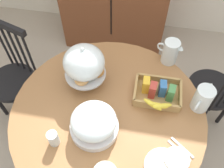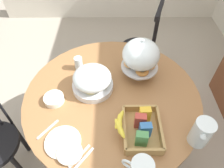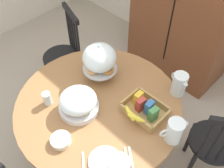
# 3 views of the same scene
# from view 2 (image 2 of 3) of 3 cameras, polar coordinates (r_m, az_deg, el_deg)

# --- Properties ---
(ground_plane) EXTENTS (10.00, 10.00, 0.00)m
(ground_plane) POSITION_cam_2_polar(r_m,az_deg,el_deg) (2.11, -0.19, -16.28)
(ground_plane) COLOR #A89E8E
(dining_table) EXTENTS (1.28, 1.28, 0.74)m
(dining_table) POSITION_cam_2_polar(r_m,az_deg,el_deg) (1.65, 0.02, -7.15)
(dining_table) COLOR olive
(dining_table) RESTS_ON ground_plane
(windsor_chair_near_window) EXTENTS (0.43, 0.43, 0.97)m
(windsor_chair_near_window) POSITION_cam_2_polar(r_m,az_deg,el_deg) (2.36, 7.83, 9.53)
(windsor_chair_near_window) COLOR black
(windsor_chair_near_window) RESTS_ON ground_plane
(pastry_stand_with_dome) EXTENTS (0.28, 0.28, 0.34)m
(pastry_stand_with_dome) POSITION_cam_2_polar(r_m,az_deg,el_deg) (1.51, 8.01, 7.72)
(pastry_stand_with_dome) COLOR silver
(pastry_stand_with_dome) RESTS_ON dining_table
(fruit_platter_covered) EXTENTS (0.30, 0.30, 0.18)m
(fruit_platter_covered) POSITION_cam_2_polar(r_m,az_deg,el_deg) (1.48, -5.52, 0.99)
(fruit_platter_covered) COLOR silver
(fruit_platter_covered) RESTS_ON dining_table
(milk_pitcher) EXTENTS (0.19, 0.11, 0.19)m
(milk_pitcher) POSITION_cam_2_polar(r_m,az_deg,el_deg) (1.32, 23.48, -12.44)
(milk_pitcher) COLOR silver
(milk_pitcher) RESTS_ON dining_table
(cereal_basket) EXTENTS (0.32, 0.30, 0.12)m
(cereal_basket) POSITION_cam_2_polar(r_m,az_deg,el_deg) (1.30, 7.75, -11.94)
(cereal_basket) COLOR tan
(cereal_basket) RESTS_ON dining_table
(china_plate_large) EXTENTS (0.22, 0.22, 0.01)m
(china_plate_large) POSITION_cam_2_polar(r_m,az_deg,el_deg) (1.32, -13.52, -15.39)
(china_plate_large) COLOR white
(china_plate_large) RESTS_ON dining_table
(china_plate_small) EXTENTS (0.15, 0.15, 0.01)m
(china_plate_small) POSITION_cam_2_polar(r_m,az_deg,el_deg) (1.27, -11.70, -18.21)
(china_plate_small) COLOR white
(china_plate_small) RESTS_ON china_plate_large
(cereal_bowl) EXTENTS (0.14, 0.14, 0.04)m
(cereal_bowl) POSITION_cam_2_polar(r_m,az_deg,el_deg) (1.50, -15.84, -4.05)
(cereal_bowl) COLOR white
(cereal_bowl) RESTS_ON dining_table
(drinking_glass) EXTENTS (0.06, 0.06, 0.11)m
(drinking_glass) POSITION_cam_2_polar(r_m,az_deg,el_deg) (1.67, -9.30, 5.72)
(drinking_glass) COLOR silver
(drinking_glass) RESTS_ON dining_table
(table_knife) EXTENTS (0.14, 0.12, 0.01)m
(table_knife) POSITION_cam_2_polar(r_m,az_deg,el_deg) (1.27, -9.03, -19.20)
(table_knife) COLOR silver
(table_knife) RESTS_ON dining_table
(dinner_fork) EXTENTS (0.14, 0.12, 0.01)m
(dinner_fork) POSITION_cam_2_polar(r_m,az_deg,el_deg) (1.26, -7.99, -20.03)
(dinner_fork) COLOR silver
(dinner_fork) RESTS_ON dining_table
(soup_spoon) EXTENTS (0.14, 0.12, 0.01)m
(soup_spoon) POSITION_cam_2_polar(r_m,az_deg,el_deg) (1.39, -17.43, -11.95)
(soup_spoon) COLOR silver
(soup_spoon) RESTS_ON dining_table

